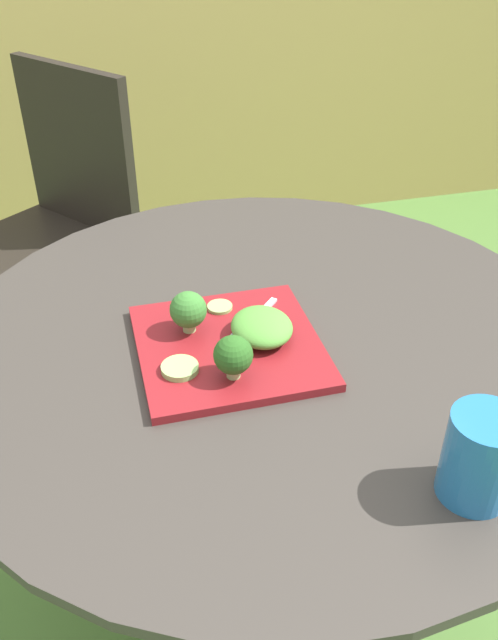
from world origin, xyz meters
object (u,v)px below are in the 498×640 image
(patio_chair, at_px, (55,212))
(salad_plate, at_px, (229,346))
(drinking_glass, at_px, (479,461))
(fork, at_px, (247,328))

(patio_chair, xyz_separation_m, salad_plate, (0.27, -0.99, 0.20))
(patio_chair, distance_m, salad_plate, 1.05)
(drinking_glass, bearing_deg, fork, 115.91)
(drinking_glass, height_order, fork, drinking_glass)
(drinking_glass, bearing_deg, patio_chair, 109.95)
(salad_plate, distance_m, fork, 0.05)
(salad_plate, height_order, drinking_glass, drinking_glass)
(patio_chair, xyz_separation_m, drinking_glass, (0.48, -1.33, 0.25))
(salad_plate, bearing_deg, patio_chair, 105.24)
(fork, bearing_deg, patio_chair, 107.56)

